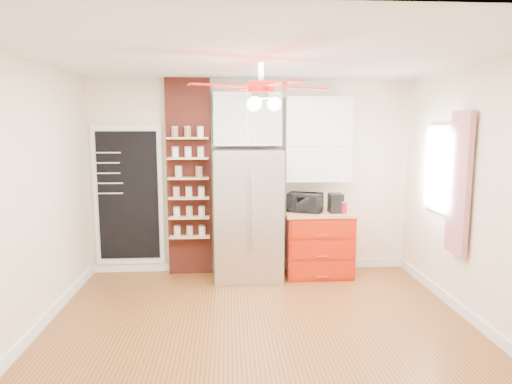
{
  "coord_description": "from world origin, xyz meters",
  "views": [
    {
      "loc": [
        -0.32,
        -4.39,
        2.08
      ],
      "look_at": [
        0.01,
        0.9,
        1.29
      ],
      "focal_mm": 32.0,
      "sensor_mm": 36.0,
      "label": 1
    }
  ],
  "objects": [
    {
      "name": "floor",
      "position": [
        0.0,
        0.0,
        0.0
      ],
      "size": [
        4.5,
        4.5,
        0.0
      ],
      "primitive_type": "plane",
      "color": "brown",
      "rests_on": "ground"
    },
    {
      "name": "ceiling",
      "position": [
        0.0,
        0.0,
        2.7
      ],
      "size": [
        4.5,
        4.5,
        0.0
      ],
      "primitive_type": "plane",
      "color": "white",
      "rests_on": "wall_back"
    },
    {
      "name": "wall_back",
      "position": [
        0.0,
        2.0,
        1.35
      ],
      "size": [
        4.5,
        0.02,
        2.7
      ],
      "primitive_type": "cube",
      "color": "beige",
      "rests_on": "floor"
    },
    {
      "name": "wall_front",
      "position": [
        0.0,
        -2.0,
        1.35
      ],
      "size": [
        4.5,
        0.02,
        2.7
      ],
      "primitive_type": "cube",
      "color": "beige",
      "rests_on": "floor"
    },
    {
      "name": "wall_left",
      "position": [
        -2.25,
        0.0,
        1.35
      ],
      "size": [
        0.02,
        4.0,
        2.7
      ],
      "primitive_type": "cube",
      "color": "beige",
      "rests_on": "floor"
    },
    {
      "name": "wall_right",
      "position": [
        2.25,
        0.0,
        1.35
      ],
      "size": [
        0.02,
        4.0,
        2.7
      ],
      "primitive_type": "cube",
      "color": "beige",
      "rests_on": "floor"
    },
    {
      "name": "chalkboard",
      "position": [
        -1.7,
        1.96,
        1.1
      ],
      "size": [
        0.95,
        0.05,
        1.95
      ],
      "color": "white",
      "rests_on": "wall_back"
    },
    {
      "name": "brick_pillar",
      "position": [
        -0.85,
        1.92,
        1.35
      ],
      "size": [
        0.6,
        0.16,
        2.7
      ],
      "primitive_type": "cube",
      "color": "maroon",
      "rests_on": "floor"
    },
    {
      "name": "fridge",
      "position": [
        -0.05,
        1.63,
        0.88
      ],
      "size": [
        0.9,
        0.7,
        1.75
      ],
      "primitive_type": "cube",
      "color": "silver",
      "rests_on": "floor"
    },
    {
      "name": "upper_glass_cabinet",
      "position": [
        -0.05,
        1.82,
        2.15
      ],
      "size": [
        0.9,
        0.35,
        0.7
      ],
      "primitive_type": "cube",
      "color": "white",
      "rests_on": "wall_back"
    },
    {
      "name": "red_cabinet",
      "position": [
        0.92,
        1.68,
        0.45
      ],
      "size": [
        0.94,
        0.64,
        0.9
      ],
      "color": "#B41B06",
      "rests_on": "floor"
    },
    {
      "name": "upper_shelf_unit",
      "position": [
        0.92,
        1.85,
        1.88
      ],
      "size": [
        0.9,
        0.3,
        1.15
      ],
      "primitive_type": "cube",
      "color": "white",
      "rests_on": "wall_back"
    },
    {
      "name": "window",
      "position": [
        2.23,
        0.9,
        1.55
      ],
      "size": [
        0.04,
        0.75,
        1.05
      ],
      "primitive_type": "cube",
      "color": "white",
      "rests_on": "wall_right"
    },
    {
      "name": "curtain",
      "position": [
        2.18,
        0.35,
        1.45
      ],
      "size": [
        0.06,
        0.4,
        1.55
      ],
      "primitive_type": "cube",
      "color": "#AA1626",
      "rests_on": "wall_right"
    },
    {
      "name": "ceiling_fan",
      "position": [
        0.0,
        0.0,
        2.42
      ],
      "size": [
        1.4,
        1.4,
        0.44
      ],
      "color": "silver",
      "rests_on": "ceiling"
    },
    {
      "name": "toaster_oven",
      "position": [
        0.73,
        1.69,
        1.03
      ],
      "size": [
        0.54,
        0.46,
        0.25
      ],
      "primitive_type": "imported",
      "rotation": [
        0.0,
        0.0,
        -0.37
      ],
      "color": "black",
      "rests_on": "red_cabinet"
    },
    {
      "name": "coffee_maker",
      "position": [
        1.13,
        1.6,
        1.03
      ],
      "size": [
        0.18,
        0.22,
        0.26
      ],
      "primitive_type": "cube",
      "rotation": [
        0.0,
        0.0,
        0.03
      ],
      "color": "black",
      "rests_on": "red_cabinet"
    },
    {
      "name": "canister_left",
      "position": [
        1.22,
        1.53,
        0.97
      ],
      "size": [
        0.12,
        0.12,
        0.15
      ],
      "primitive_type": "cylinder",
      "rotation": [
        0.0,
        0.0,
        -0.2
      ],
      "color": "#AA091D",
      "rests_on": "red_cabinet"
    },
    {
      "name": "canister_right",
      "position": [
        1.22,
        1.72,
        0.97
      ],
      "size": [
        0.12,
        0.12,
        0.15
      ],
      "primitive_type": "cylinder",
      "rotation": [
        0.0,
        0.0,
        -0.19
      ],
      "color": "red",
      "rests_on": "red_cabinet"
    },
    {
      "name": "pantry_jar_oats",
      "position": [
        -0.98,
        1.77,
        1.44
      ],
      "size": [
        0.11,
        0.11,
        0.14
      ],
      "primitive_type": "cylinder",
      "rotation": [
        0.0,
        0.0,
        0.14
      ],
      "color": "#C4B496",
      "rests_on": "brick_pillar"
    },
    {
      "name": "pantry_jar_beans",
      "position": [
        -0.71,
        1.76,
        1.44
      ],
      "size": [
        0.12,
        0.12,
        0.13
      ],
      "primitive_type": "cylinder",
      "rotation": [
        0.0,
        0.0,
        -0.31
      ],
      "color": "olive",
      "rests_on": "brick_pillar"
    }
  ]
}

